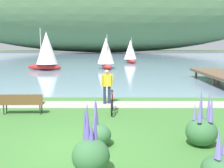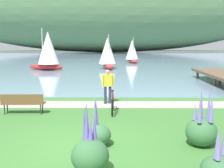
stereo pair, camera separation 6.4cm
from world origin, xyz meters
name	(u,v)px [view 1 (the left image)]	position (x,y,z in m)	size (l,w,h in m)	color
ground_plane	(79,147)	(0.00, 0.00, 0.00)	(200.00, 200.00, 0.00)	#3D7533
bay_water	(108,57)	(0.00, 47.21, 0.02)	(180.00, 80.00, 0.04)	#7A99B2
distant_hillside	(105,7)	(-1.10, 72.93, 13.02)	(98.64, 28.00, 25.95)	#4C7047
shoreline_path	(93,104)	(0.00, 5.55, 0.01)	(60.00, 1.50, 0.01)	#A39E93
park_bench_near_camera	(23,102)	(-2.84, 3.76, 0.52)	(1.81, 0.52, 0.88)	brown
bicycle_leaning_near_bench	(113,104)	(0.98, 3.96, 0.40)	(0.11, 1.77, 1.01)	black
person_at_shoreline	(108,84)	(0.73, 5.75, 0.98)	(0.59, 0.32, 1.71)	#282D47
echium_bush_closest_to_camera	(98,133)	(0.54, 0.14, 0.38)	(0.84, 0.84, 1.55)	#386B3D
echium_bush_beside_closest	(91,153)	(0.49, -1.56, 0.47)	(0.89, 0.89, 1.68)	#386B3D
echium_bush_mid_cluster	(223,168)	(3.36, -2.07, 0.37)	(0.88, 0.88, 1.44)	#386B3D
echium_bush_far_cluster	(202,129)	(3.63, 0.14, 0.50)	(0.92, 0.92, 1.72)	#386B3D
sailboat_nearest_to_shore	(107,53)	(0.31, 23.42, 1.85)	(2.35, 3.40, 3.84)	#B22323
sailboat_mid_bay	(131,51)	(3.65, 32.26, 1.75)	(2.22, 3.21, 3.63)	#B22323
sailboat_toward_hillside	(47,50)	(-6.04, 21.81, 2.15)	(3.95, 2.64, 4.49)	#B22323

